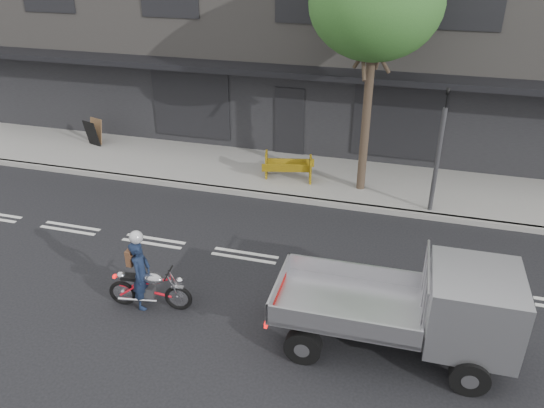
{
  "coord_description": "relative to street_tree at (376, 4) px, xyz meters",
  "views": [
    {
      "loc": [
        3.53,
        -10.08,
        6.93
      ],
      "look_at": [
        0.54,
        0.5,
        1.22
      ],
      "focal_mm": 35.0,
      "sensor_mm": 36.0,
      "label": 1
    }
  ],
  "objects": [
    {
      "name": "traffic_light_pole",
      "position": [
        2.0,
        -0.85,
        -3.63
      ],
      "size": [
        0.12,
        0.12,
        3.5
      ],
      "color": "#2D2D30",
      "rests_on": "ground"
    },
    {
      "name": "sandwich_board",
      "position": [
        -9.51,
        0.87,
        -4.68
      ],
      "size": [
        0.66,
        0.54,
        0.9
      ],
      "primitive_type": null,
      "rotation": [
        0.0,
        0.0,
        -0.32
      ],
      "color": "black",
      "rests_on": "sidewalk"
    },
    {
      "name": "kerb",
      "position": [
        -2.2,
        -1.1,
        -5.2
      ],
      "size": [
        32.0,
        0.2,
        0.15
      ],
      "primitive_type": "cube",
      "color": "gray",
      "rests_on": "ground"
    },
    {
      "name": "building_main",
      "position": [
        -2.2,
        7.1,
        -1.28
      ],
      "size": [
        26.0,
        10.0,
        8.0
      ],
      "primitive_type": "cube",
      "color": "slate",
      "rests_on": "ground"
    },
    {
      "name": "flatbed_ute",
      "position": [
        2.28,
        -6.41,
        -4.17
      ],
      "size": [
        4.21,
        1.8,
        1.94
      ],
      "rotation": [
        0.0,
        0.0,
        0.02
      ],
      "color": "black",
      "rests_on": "ground"
    },
    {
      "name": "ground",
      "position": [
        -2.2,
        -4.2,
        -5.28
      ],
      "size": [
        80.0,
        80.0,
        0.0
      ],
      "primitive_type": "plane",
      "color": "black",
      "rests_on": "ground"
    },
    {
      "name": "sidewalk",
      "position": [
        -2.2,
        0.5,
        -5.2
      ],
      "size": [
        32.0,
        3.2,
        0.15
      ],
      "primitive_type": "cube",
      "color": "gray",
      "rests_on": "ground"
    },
    {
      "name": "motorcycle",
      "position": [
        -3.45,
        -6.53,
        -4.81
      ],
      "size": [
        1.76,
        0.51,
        0.91
      ],
      "rotation": [
        0.0,
        0.0,
        0.13
      ],
      "color": "black",
      "rests_on": "ground"
    },
    {
      "name": "rider",
      "position": [
        -3.6,
        -6.53,
        -4.52
      ],
      "size": [
        0.43,
        0.6,
        1.51
      ],
      "primitive_type": "imported",
      "rotation": [
        0.0,
        0.0,
        1.7
      ],
      "color": "#141F37",
      "rests_on": "ground"
    },
    {
      "name": "street_tree",
      "position": [
        0.0,
        0.0,
        0.0
      ],
      "size": [
        3.4,
        3.4,
        6.74
      ],
      "color": "#382B21",
      "rests_on": "ground"
    },
    {
      "name": "construction_barrier",
      "position": [
        -2.21,
        -0.18,
        -4.71
      ],
      "size": [
        1.57,
        0.92,
        0.83
      ],
      "primitive_type": null,
      "rotation": [
        0.0,
        0.0,
        0.24
      ],
      "color": "#EBB40C",
      "rests_on": "sidewalk"
    }
  ]
}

